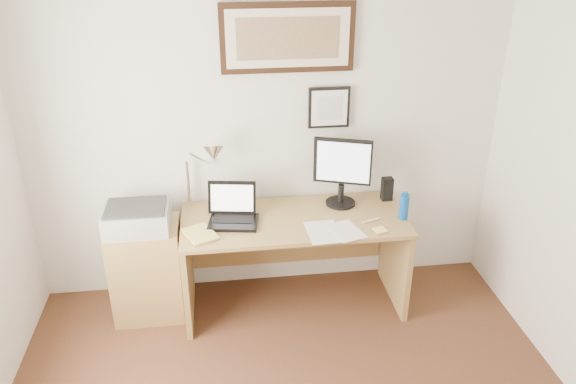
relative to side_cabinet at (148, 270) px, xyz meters
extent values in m
cube|color=silver|center=(0.92, 0.32, 0.89)|extent=(3.50, 0.02, 2.50)
cube|color=olive|center=(0.00, 0.00, 0.00)|extent=(0.50, 0.40, 0.73)
cylinder|color=#0B4798|center=(1.84, -0.16, 0.48)|extent=(0.07, 0.07, 0.19)
cylinder|color=#0B4798|center=(1.84, -0.16, 0.58)|extent=(0.03, 0.03, 0.02)
cube|color=black|center=(1.81, 0.15, 0.47)|extent=(0.08, 0.07, 0.18)
cube|color=silver|center=(1.24, -0.27, 0.39)|extent=(0.23, 0.32, 0.00)
cube|color=silver|center=(1.40, -0.28, 0.39)|extent=(0.26, 0.31, 0.00)
cube|color=#F3E873|center=(1.63, -0.31, 0.39)|extent=(0.10, 0.10, 0.01)
cylinder|color=white|center=(1.61, -0.17, 0.39)|extent=(0.14, 0.06, 0.02)
imported|color=#D0C362|center=(0.33, -0.25, 0.39)|extent=(0.27, 0.30, 0.02)
cube|color=olive|center=(1.07, -0.05, 0.37)|extent=(1.60, 0.70, 0.03)
cube|color=olive|center=(0.29, -0.05, -0.01)|extent=(0.04, 0.65, 0.72)
cube|color=olive|center=(1.85, -0.05, -0.01)|extent=(0.04, 0.65, 0.72)
cube|color=olive|center=(1.07, 0.28, 0.09)|extent=(1.50, 0.03, 0.55)
cube|color=black|center=(0.64, -0.08, 0.40)|extent=(0.37, 0.29, 0.02)
cube|color=black|center=(0.64, -0.05, 0.41)|extent=(0.30, 0.17, 0.00)
cube|color=black|center=(0.64, 0.06, 0.52)|extent=(0.35, 0.13, 0.23)
cube|color=white|center=(0.64, 0.05, 0.53)|extent=(0.30, 0.10, 0.18)
cylinder|color=black|center=(1.45, 0.13, 0.40)|extent=(0.22, 0.22, 0.02)
cylinder|color=black|center=(1.45, 0.13, 0.48)|extent=(0.04, 0.04, 0.14)
cube|color=black|center=(1.45, 0.12, 0.74)|extent=(0.41, 0.17, 0.34)
cube|color=silver|center=(1.45, 0.10, 0.74)|extent=(0.36, 0.13, 0.30)
cube|color=#A0A0A3|center=(-0.02, -0.03, 0.44)|extent=(0.44, 0.34, 0.16)
cube|color=#2C2C2C|center=(-0.02, -0.03, 0.54)|extent=(0.40, 0.30, 0.02)
cylinder|color=silver|center=(0.33, 0.24, 0.56)|extent=(0.02, 0.02, 0.36)
cylinder|color=silver|center=(0.43, 0.18, 0.78)|extent=(0.15, 0.23, 0.19)
cone|color=silver|center=(0.53, 0.12, 0.84)|extent=(0.16, 0.18, 0.15)
cube|color=black|center=(1.07, 0.30, 1.58)|extent=(0.92, 0.03, 0.47)
cube|color=beige|center=(1.07, 0.28, 1.58)|extent=(0.84, 0.01, 0.39)
cube|color=brown|center=(1.07, 0.27, 1.58)|extent=(0.70, 0.00, 0.28)
cube|color=black|center=(1.37, 0.30, 1.08)|extent=(0.30, 0.02, 0.30)
cube|color=white|center=(1.37, 0.28, 1.08)|extent=(0.26, 0.00, 0.26)
cube|color=#B7BDC2|center=(1.37, 0.28, 1.08)|extent=(0.17, 0.00, 0.17)
camera|label=1|loc=(0.58, -3.53, 2.31)|focal=35.00mm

